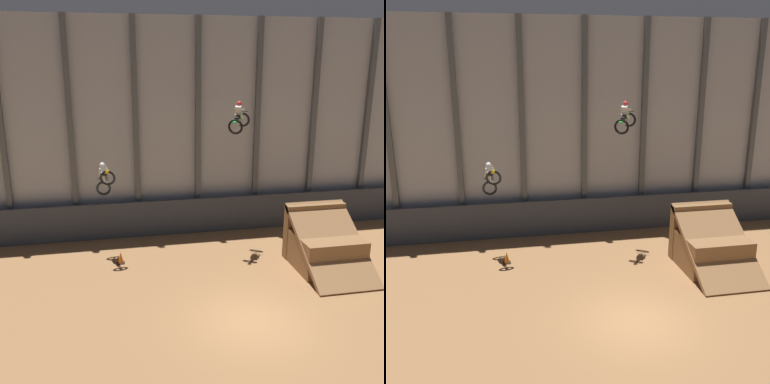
{
  "view_description": "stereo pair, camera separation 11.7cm",
  "coord_description": "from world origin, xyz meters",
  "views": [
    {
      "loc": [
        -5.04,
        -14.11,
        9.47
      ],
      "look_at": [
        -1.11,
        5.89,
        3.46
      ],
      "focal_mm": 42.0,
      "sensor_mm": 36.0,
      "label": 1
    },
    {
      "loc": [
        -4.93,
        -14.13,
        9.47
      ],
      "look_at": [
        -1.11,
        5.89,
        3.46
      ],
      "focal_mm": 42.0,
      "sensor_mm": 36.0,
      "label": 2
    }
  ],
  "objects": [
    {
      "name": "rider_bike_left_air",
      "position": [
        -5.14,
        6.91,
        4.06
      ],
      "size": [
        1.03,
        1.79,
        1.67
      ],
      "rotation": [
        -0.61,
        0.0,
        0.19
      ],
      "color": "black"
    },
    {
      "name": "lower_barrier",
      "position": [
        0.0,
        9.37,
        1.01
      ],
      "size": [
        31.36,
        0.2,
        2.02
      ],
      "color": "#383D47",
      "rests_on": "ground_plane"
    },
    {
      "name": "ground_plane",
      "position": [
        0.0,
        0.0,
        0.0
      ],
      "size": [
        60.0,
        60.0,
        0.0
      ],
      "primitive_type": "plane",
      "color": "#996B42"
    },
    {
      "name": "rider_bike_right_air",
      "position": [
        1.38,
        6.8,
        6.75
      ],
      "size": [
        1.45,
        1.77,
        1.54
      ],
      "rotation": [
        0.13,
        0.0,
        -0.54
      ],
      "color": "black"
    },
    {
      "name": "traffic_cone_near_ramp",
      "position": [
        -4.59,
        6.08,
        0.28
      ],
      "size": [
        0.36,
        0.36,
        0.58
      ],
      "color": "black",
      "rests_on": "ground_plane"
    },
    {
      "name": "arena_back_wall",
      "position": [
        0.0,
        10.04,
        5.84
      ],
      "size": [
        32.0,
        0.4,
        11.69
      ],
      "color": "#A3A8B2",
      "rests_on": "ground_plane"
    },
    {
      "name": "dirt_ramp",
      "position": [
        4.89,
        4.08,
        1.0
      ],
      "size": [
        2.99,
        4.26,
        2.89
      ],
      "color": "olive",
      "rests_on": "ground_plane"
    }
  ]
}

